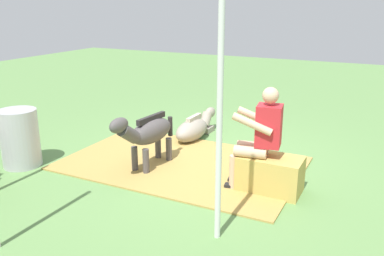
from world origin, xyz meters
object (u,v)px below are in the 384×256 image
Objects in this scene: person_seated at (259,134)px; pony_standing at (148,133)px; hay_bale at (270,174)px; tent_pole_left at (219,121)px; water_barrel at (20,138)px; pony_lying at (194,128)px.

person_seated reaches higher than pony_standing.
hay_bale is 0.32× the size of tent_pole_left.
pony_lying is at bearing -127.48° from water_barrel.
hay_bale is at bearing -178.18° from pony_standing.
person_seated is 1.62m from pony_standing.
person_seated is 0.99× the size of pony_standing.
person_seated is (0.16, 0.02, 0.51)m from hay_bale.
water_barrel is 3.46m from tent_pole_left.
water_barrel is at bearing 23.13° from pony_standing.
pony_lying is 0.54× the size of tent_pole_left.
person_seated reaches higher than pony_lying.
pony_standing is 1.54m from pony_lying.
hay_bale is at bearing -97.45° from tent_pole_left.
person_seated is 3.43m from water_barrel.
water_barrel is at bearing 52.52° from pony_lying.
pony_standing is 0.54× the size of tent_pole_left.
water_barrel is (1.72, 0.73, -0.12)m from pony_standing.
tent_pole_left is at bearing 82.55° from hay_bale.
person_seated is 0.54× the size of tent_pole_left.
pony_standing is at bearing -156.87° from water_barrel.
tent_pole_left is (-1.61, 2.74, 1.05)m from pony_lying.
person_seated reaches higher than water_barrel.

